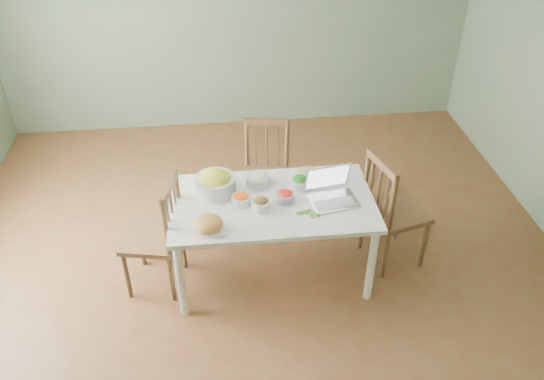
{
  "coord_description": "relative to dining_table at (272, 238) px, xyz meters",
  "views": [
    {
      "loc": [
        -0.26,
        -3.19,
        3.1
      ],
      "look_at": [
        0.1,
        -0.0,
        0.8
      ],
      "focal_mm": 36.43,
      "sensor_mm": 36.0,
      "label": 1
    }
  ],
  "objects": [
    {
      "name": "floor",
      "position": [
        -0.1,
        0.0,
        -0.35
      ],
      "size": [
        5.0,
        5.0,
        0.0
      ],
      "primitive_type": "cube",
      "color": "#592E17",
      "rests_on": "ground"
    },
    {
      "name": "wall_back",
      "position": [
        -0.1,
        2.5,
        1.0
      ],
      "size": [
        5.0,
        0.0,
        2.7
      ],
      "primitive_type": "cube",
      "color": "slate",
      "rests_on": "ground"
    },
    {
      "name": "dining_table",
      "position": [
        0.0,
        0.0,
        0.0
      ],
      "size": [
        1.49,
        0.84,
        0.7
      ],
      "primitive_type": null,
      "color": "white",
      "rests_on": "floor"
    },
    {
      "name": "chair_far",
      "position": [
        0.02,
        0.69,
        0.11
      ],
      "size": [
        0.46,
        0.44,
        0.91
      ],
      "primitive_type": null,
      "rotation": [
        0.0,
        0.0,
        -0.15
      ],
      "color": "brown",
      "rests_on": "floor"
    },
    {
      "name": "chair_left",
      "position": [
        -0.89,
        -0.01,
        0.12
      ],
      "size": [
        0.48,
        0.49,
        0.94
      ],
      "primitive_type": null,
      "rotation": [
        0.0,
        0.0,
        -1.78
      ],
      "color": "brown",
      "rests_on": "floor"
    },
    {
      "name": "chair_right",
      "position": [
        0.98,
        0.07,
        0.14
      ],
      "size": [
        0.51,
        0.53,
        0.98
      ],
      "primitive_type": null,
      "rotation": [
        0.0,
        0.0,
        1.84
      ],
      "color": "brown",
      "rests_on": "floor"
    },
    {
      "name": "bread_boule",
      "position": [
        -0.46,
        -0.29,
        0.41
      ],
      "size": [
        0.23,
        0.23,
        0.12
      ],
      "primitive_type": "ellipsoid",
      "rotation": [
        0.0,
        0.0,
        0.24
      ],
      "color": "#BA8435",
      "rests_on": "dining_table"
    },
    {
      "name": "butter_stick",
      "position": [
        -0.41,
        -0.35,
        0.36
      ],
      "size": [
        0.11,
        0.06,
        0.03
      ],
      "primitive_type": "cube",
      "rotation": [
        0.0,
        0.0,
        -0.22
      ],
      "color": "white",
      "rests_on": "dining_table"
    },
    {
      "name": "bowl_squash",
      "position": [
        -0.4,
        0.16,
        0.44
      ],
      "size": [
        0.4,
        0.4,
        0.17
      ],
      "primitive_type": null,
      "rotation": [
        0.0,
        0.0,
        -0.42
      ],
      "color": "yellow",
      "rests_on": "dining_table"
    },
    {
      "name": "bowl_carrot",
      "position": [
        -0.22,
        -0.0,
        0.39
      ],
      "size": [
        0.18,
        0.18,
        0.08
      ],
      "primitive_type": null,
      "rotation": [
        0.0,
        0.0,
        -0.35
      ],
      "color": "orange",
      "rests_on": "dining_table"
    },
    {
      "name": "bowl_onion",
      "position": [
        -0.08,
        0.23,
        0.4
      ],
      "size": [
        0.19,
        0.19,
        0.09
      ],
      "primitive_type": null,
      "rotation": [
        0.0,
        0.0,
        0.13
      ],
      "color": "#F9EEB9",
      "rests_on": "dining_table"
    },
    {
      "name": "bowl_mushroom",
      "position": [
        -0.09,
        -0.08,
        0.39
      ],
      "size": [
        0.14,
        0.14,
        0.09
      ],
      "primitive_type": null,
      "rotation": [
        0.0,
        0.0,
        -0.04
      ],
      "color": "black",
      "rests_on": "dining_table"
    },
    {
      "name": "bowl_redpep",
      "position": [
        0.1,
        -0.0,
        0.39
      ],
      "size": [
        0.14,
        0.14,
        0.08
      ],
      "primitive_type": null,
      "rotation": [
        0.0,
        0.0,
        -0.03
      ],
      "color": "red",
      "rests_on": "dining_table"
    },
    {
      "name": "bowl_broccoli",
      "position": [
        0.23,
        0.16,
        0.4
      ],
      "size": [
        0.17,
        0.17,
        0.09
      ],
      "primitive_type": null,
      "rotation": [
        0.0,
        0.0,
        0.13
      ],
      "color": "#0D4A0E",
      "rests_on": "dining_table"
    },
    {
      "name": "flatbread",
      "position": [
        0.32,
        0.31,
        0.36
      ],
      "size": [
        0.23,
        0.23,
        0.02
      ],
      "primitive_type": "cylinder",
      "rotation": [
        0.0,
        0.0,
        -0.25
      ],
      "color": "#DBB97C",
      "rests_on": "dining_table"
    },
    {
      "name": "basil_bunch",
      "position": [
        0.24,
        -0.16,
        0.36
      ],
      "size": [
        0.19,
        0.19,
        0.02
      ],
      "primitive_type": null,
      "color": "#1F4C12",
      "rests_on": "dining_table"
    },
    {
      "name": "laptop",
      "position": [
        0.44,
        -0.06,
        0.47
      ],
      "size": [
        0.38,
        0.34,
        0.24
      ],
      "primitive_type": null,
      "rotation": [
        0.0,
        0.0,
        0.15
      ],
      "color": "silver",
      "rests_on": "dining_table"
    }
  ]
}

